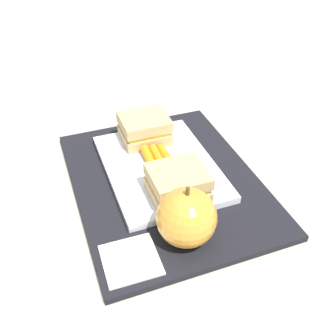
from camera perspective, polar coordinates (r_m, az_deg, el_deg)
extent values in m
plane|color=#B7AD99|center=(0.63, -0.40, -2.36)|extent=(2.40, 2.40, 0.00)
cube|color=black|center=(0.62, -0.40, -2.01)|extent=(0.36, 0.28, 0.01)
cube|color=white|center=(0.63, -1.18, 0.12)|extent=(0.23, 0.17, 0.01)
cube|color=tan|center=(0.69, -3.38, 4.89)|extent=(0.07, 0.08, 0.02)
cube|color=#F4CC4C|center=(0.68, -3.42, 5.80)|extent=(0.07, 0.07, 0.01)
cube|color=tan|center=(0.67, -3.47, 6.74)|extent=(0.07, 0.08, 0.02)
cube|color=tan|center=(0.57, 1.43, -3.24)|extent=(0.07, 0.08, 0.02)
cube|color=#F4CC4C|center=(0.56, 1.45, -2.25)|extent=(0.07, 0.07, 0.01)
cube|color=tan|center=(0.55, 1.47, -1.22)|extent=(0.07, 0.08, 0.02)
cylinder|color=orange|center=(0.62, -2.45, 0.76)|extent=(0.08, 0.01, 0.02)
cylinder|color=orange|center=(0.63, -1.25, 1.02)|extent=(0.08, 0.01, 0.02)
cylinder|color=orange|center=(0.63, -0.03, 1.36)|extent=(0.08, 0.01, 0.02)
sphere|color=gold|center=(0.50, 2.72, -7.21)|extent=(0.08, 0.08, 0.08)
cylinder|color=brown|center=(0.47, 2.88, -3.41)|extent=(0.01, 0.00, 0.01)
cube|color=white|center=(0.51, -5.46, -13.17)|extent=(0.07, 0.07, 0.00)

